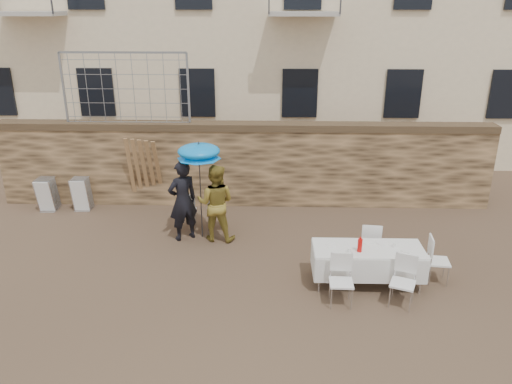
{
  "coord_description": "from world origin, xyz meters",
  "views": [
    {
      "loc": [
        0.69,
        -7.68,
        5.2
      ],
      "look_at": [
        0.4,
        2.2,
        1.4
      ],
      "focal_mm": 35.0,
      "sensor_mm": 36.0,
      "label": 1
    }
  ],
  "objects_px": {
    "table_chair_back": "(370,243)",
    "chair_stack_right": "(84,192)",
    "table_chair_front_left": "(341,281)",
    "table_chair_side": "(439,260)",
    "woman_dress": "(216,203)",
    "chair_stack_left": "(50,191)",
    "couple_chair_left": "(188,210)",
    "man_suit": "(183,201)",
    "umbrella": "(199,154)",
    "soda_bottle": "(360,245)",
    "banquet_table": "(368,250)",
    "table_chair_front_right": "(403,282)",
    "couple_chair_right": "(217,210)"
  },
  "relations": [
    {
      "from": "couple_chair_right",
      "to": "couple_chair_left",
      "type": "bearing_deg",
      "value": 0.24
    },
    {
      "from": "couple_chair_right",
      "to": "table_chair_back",
      "type": "height_order",
      "value": "same"
    },
    {
      "from": "umbrella",
      "to": "man_suit",
      "type": "bearing_deg",
      "value": -165.96
    },
    {
      "from": "table_chair_front_left",
      "to": "table_chair_side",
      "type": "distance_m",
      "value": 2.17
    },
    {
      "from": "couple_chair_right",
      "to": "table_chair_front_right",
      "type": "bearing_deg",
      "value": 139.47
    },
    {
      "from": "umbrella",
      "to": "banquet_table",
      "type": "relative_size",
      "value": 1.02
    },
    {
      "from": "couple_chair_left",
      "to": "table_chair_front_left",
      "type": "xyz_separation_m",
      "value": [
        3.28,
        -3.17,
        0.0
      ]
    },
    {
      "from": "table_chair_front_left",
      "to": "banquet_table",
      "type": "bearing_deg",
      "value": 52.93
    },
    {
      "from": "man_suit",
      "to": "couple_chair_left",
      "type": "height_order",
      "value": "man_suit"
    },
    {
      "from": "umbrella",
      "to": "chair_stack_right",
      "type": "height_order",
      "value": "umbrella"
    },
    {
      "from": "couple_chair_left",
      "to": "chair_stack_right",
      "type": "relative_size",
      "value": 1.04
    },
    {
      "from": "couple_chair_right",
      "to": "table_chair_side",
      "type": "xyz_separation_m",
      "value": [
        4.58,
        -2.32,
        0.0
      ]
    },
    {
      "from": "table_chair_back",
      "to": "table_chair_side",
      "type": "bearing_deg",
      "value": 156.42
    },
    {
      "from": "table_chair_front_left",
      "to": "chair_stack_right",
      "type": "relative_size",
      "value": 1.04
    },
    {
      "from": "table_chair_front_right",
      "to": "table_chair_back",
      "type": "xyz_separation_m",
      "value": [
        -0.3,
        1.55,
        0.0
      ]
    },
    {
      "from": "couple_chair_left",
      "to": "chair_stack_right",
      "type": "xyz_separation_m",
      "value": [
        -2.96,
        1.22,
        -0.02
      ]
    },
    {
      "from": "soda_bottle",
      "to": "table_chair_back",
      "type": "distance_m",
      "value": 1.11
    },
    {
      "from": "man_suit",
      "to": "couple_chair_left",
      "type": "xyz_separation_m",
      "value": [
        0.0,
        0.55,
        -0.47
      ]
    },
    {
      "from": "umbrella",
      "to": "soda_bottle",
      "type": "relative_size",
      "value": 8.26
    },
    {
      "from": "woman_dress",
      "to": "umbrella",
      "type": "xyz_separation_m",
      "value": [
        -0.35,
        0.1,
        1.13
      ]
    },
    {
      "from": "table_chair_back",
      "to": "chair_stack_right",
      "type": "bearing_deg",
      "value": -15.3
    },
    {
      "from": "chair_stack_left",
      "to": "table_chair_front_right",
      "type": "bearing_deg",
      "value": -28.05
    },
    {
      "from": "woman_dress",
      "to": "couple_chair_left",
      "type": "xyz_separation_m",
      "value": [
        -0.75,
        0.55,
        -0.42
      ]
    },
    {
      "from": "woman_dress",
      "to": "chair_stack_left",
      "type": "relative_size",
      "value": 1.96
    },
    {
      "from": "chair_stack_left",
      "to": "table_chair_side",
      "type": "bearing_deg",
      "value": -21.18
    },
    {
      "from": "table_chair_back",
      "to": "chair_stack_left",
      "type": "height_order",
      "value": "table_chair_back"
    },
    {
      "from": "chair_stack_right",
      "to": "soda_bottle",
      "type": "bearing_deg",
      "value": -29.72
    },
    {
      "from": "umbrella",
      "to": "table_chair_back",
      "type": "xyz_separation_m",
      "value": [
        3.68,
        -1.17,
        -1.55
      ]
    },
    {
      "from": "couple_chair_left",
      "to": "couple_chair_right",
      "type": "height_order",
      "value": "same"
    },
    {
      "from": "chair_stack_left",
      "to": "chair_stack_right",
      "type": "relative_size",
      "value": 1.0
    },
    {
      "from": "table_chair_back",
      "to": "chair_stack_right",
      "type": "distance_m",
      "value": 7.59
    },
    {
      "from": "umbrella",
      "to": "table_chair_side",
      "type": "xyz_separation_m",
      "value": [
        4.88,
        -1.87,
        -1.55
      ]
    },
    {
      "from": "man_suit",
      "to": "table_chair_back",
      "type": "relative_size",
      "value": 1.97
    },
    {
      "from": "couple_chair_left",
      "to": "chair_stack_right",
      "type": "distance_m",
      "value": 3.2
    },
    {
      "from": "woman_dress",
      "to": "table_chair_side",
      "type": "height_order",
      "value": "woman_dress"
    },
    {
      "from": "table_chair_back",
      "to": "chair_stack_left",
      "type": "relative_size",
      "value": 1.04
    },
    {
      "from": "man_suit",
      "to": "table_chair_side",
      "type": "xyz_separation_m",
      "value": [
        5.28,
        -1.77,
        -0.47
      ]
    },
    {
      "from": "soda_bottle",
      "to": "table_chair_side",
      "type": "relative_size",
      "value": 0.27
    },
    {
      "from": "woman_dress",
      "to": "table_chair_side",
      "type": "relative_size",
      "value": 1.88
    },
    {
      "from": "woman_dress",
      "to": "table_chair_front_left",
      "type": "bearing_deg",
      "value": 141.36
    },
    {
      "from": "umbrella",
      "to": "woman_dress",
      "type": "bearing_deg",
      "value": -15.95
    },
    {
      "from": "couple_chair_right",
      "to": "soda_bottle",
      "type": "distance_m",
      "value": 3.96
    },
    {
      "from": "man_suit",
      "to": "woman_dress",
      "type": "bearing_deg",
      "value": 146.64
    },
    {
      "from": "banquet_table",
      "to": "table_chair_front_left",
      "type": "bearing_deg",
      "value": -128.66
    },
    {
      "from": "table_chair_side",
      "to": "chair_stack_left",
      "type": "xyz_separation_m",
      "value": [
        -9.14,
        3.54,
        -0.02
      ]
    },
    {
      "from": "soda_bottle",
      "to": "table_chair_front_left",
      "type": "distance_m",
      "value": 0.84
    },
    {
      "from": "banquet_table",
      "to": "man_suit",
      "type": "bearing_deg",
      "value": 154.23
    },
    {
      "from": "man_suit",
      "to": "chair_stack_right",
      "type": "relative_size",
      "value": 2.06
    },
    {
      "from": "umbrella",
      "to": "couple_chair_left",
      "type": "relative_size",
      "value": 2.24
    },
    {
      "from": "table_chair_front_right",
      "to": "table_chair_back",
      "type": "bearing_deg",
      "value": 123.7
    }
  ]
}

